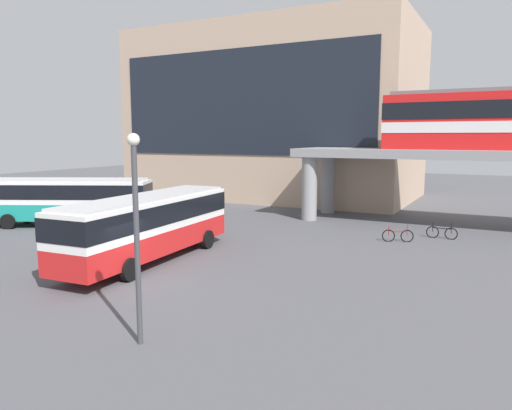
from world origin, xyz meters
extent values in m
plane|color=#515156|center=(0.00, 10.00, 0.00)|extent=(120.00, 120.00, 0.00)
cube|color=tan|center=(-7.64, 30.55, 8.23)|extent=(27.38, 15.21, 16.47)
cube|color=black|center=(-7.64, 22.89, 9.06)|extent=(24.64, 0.10, 9.22)
cylinder|color=gray|center=(1.06, 17.88, 2.29)|extent=(1.10, 1.10, 4.59)
cylinder|color=gray|center=(1.06, 21.87, 2.29)|extent=(1.10, 1.10, 4.59)
cube|color=red|center=(-1.47, 3.13, 1.05)|extent=(3.21, 11.14, 1.10)
cube|color=white|center=(-1.47, 3.13, 2.35)|extent=(3.21, 11.14, 1.50)
cube|color=black|center=(-1.47, 3.13, 2.43)|extent=(3.25, 11.18, 0.96)
cube|color=silver|center=(-1.47, 3.13, 3.16)|extent=(3.05, 10.58, 0.12)
cylinder|color=black|center=(-2.95, 6.56, 0.50)|extent=(0.34, 1.02, 1.00)
cylinder|color=black|center=(-0.46, 6.72, 0.50)|extent=(0.34, 1.02, 1.00)
cylinder|color=black|center=(-2.52, -0.02, 0.50)|extent=(0.34, 1.02, 1.00)
cylinder|color=black|center=(-0.03, 0.14, 0.50)|extent=(0.34, 1.02, 1.00)
cube|color=teal|center=(-12.57, 8.01, 1.05)|extent=(10.98, 7.06, 1.10)
cube|color=white|center=(-12.57, 8.01, 2.35)|extent=(10.98, 7.06, 1.50)
cube|color=black|center=(-12.57, 8.01, 2.43)|extent=(11.04, 7.12, 0.96)
cube|color=silver|center=(-12.57, 8.01, 3.16)|extent=(10.43, 6.71, 0.12)
cylinder|color=black|center=(-15.19, 5.34, 0.50)|extent=(1.02, 0.69, 1.00)
cylinder|color=black|center=(-16.28, 7.59, 0.50)|extent=(1.02, 0.69, 1.00)
cylinder|color=black|center=(-9.25, 8.23, 0.50)|extent=(1.02, 0.69, 1.00)
cylinder|color=black|center=(-10.35, 10.48, 0.50)|extent=(1.02, 0.69, 1.00)
torus|color=black|center=(11.03, 15.36, 0.34)|extent=(0.74, 0.08, 0.74)
torus|color=black|center=(9.98, 15.38, 0.34)|extent=(0.74, 0.08, 0.74)
cylinder|color=black|center=(10.51, 15.37, 0.62)|extent=(1.05, 0.08, 0.05)
cylinder|color=black|center=(9.98, 15.38, 0.64)|extent=(0.04, 0.04, 0.55)
cylinder|color=black|center=(11.03, 15.36, 0.69)|extent=(0.04, 0.04, 0.65)
torus|color=black|center=(8.86, 13.43, 0.34)|extent=(0.71, 0.32, 0.74)
torus|color=black|center=(7.88, 13.05, 0.34)|extent=(0.71, 0.32, 0.74)
cylinder|color=#B21E1E|center=(8.37, 13.24, 0.62)|extent=(1.00, 0.43, 0.05)
cylinder|color=#B21E1E|center=(7.88, 13.05, 0.64)|extent=(0.04, 0.04, 0.55)
cylinder|color=#B21E1E|center=(8.86, 13.43, 0.69)|extent=(0.04, 0.04, 0.65)
cylinder|color=#3F3F44|center=(4.55, -4.47, 2.90)|extent=(0.16, 0.16, 5.79)
sphere|color=silver|center=(4.55, -4.47, 5.94)|extent=(0.36, 0.36, 0.36)
camera|label=1|loc=(13.82, -14.85, 6.01)|focal=33.96mm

